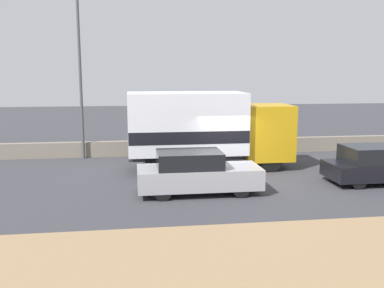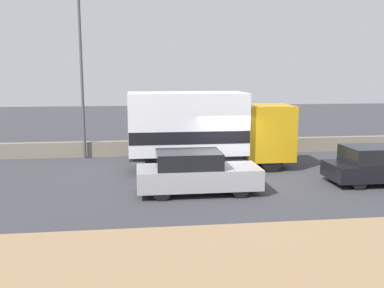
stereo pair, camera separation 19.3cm
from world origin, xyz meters
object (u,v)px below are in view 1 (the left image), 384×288
at_px(street_lamp, 80,65).
at_px(car_hatchback, 196,173).
at_px(box_truck, 203,128).
at_px(car_sedan_second, 377,165).

relative_size(street_lamp, car_hatchback, 1.86).
distance_m(street_lamp, box_truck, 6.98).
bearing_deg(street_lamp, car_sedan_second, -28.71).
relative_size(box_truck, car_sedan_second, 1.78).
relative_size(car_hatchback, car_sedan_second, 1.08).
xyz_separation_m(car_hatchback, car_sedan_second, (7.18, 0.48, -0.04)).
bearing_deg(car_hatchback, box_truck, 77.14).
xyz_separation_m(street_lamp, box_truck, (5.56, -3.21, -2.75)).
distance_m(street_lamp, car_hatchback, 9.26).
relative_size(street_lamp, car_sedan_second, 2.00).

